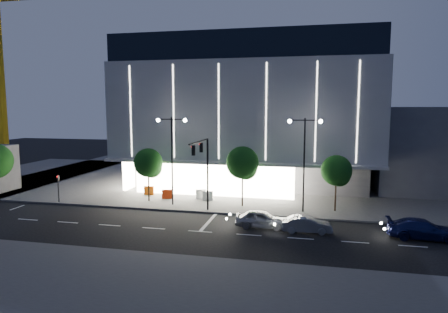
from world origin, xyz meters
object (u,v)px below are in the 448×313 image
object	(u,v)px
tree_right	(337,172)
car_lead	(261,219)
barrier_c	(167,194)
traffic_mast	(203,162)
street_lamp_east	(304,151)
street_lamp_west	(172,148)
barrier_d	(208,196)
car_third	(423,229)
tree_left	(149,164)
tower_crane	(2,44)
car_second	(307,225)
tree_mid	(243,165)
ped_signal_far	(58,186)
barrier_b	(201,194)
barrier_a	(149,191)

from	to	relation	value
tree_right	car_lead	distance (m)	9.55
barrier_c	traffic_mast	bearing A→B (deg)	-62.03
traffic_mast	street_lamp_east	size ratio (longest dim) A/B	0.79
street_lamp_west	barrier_d	world-z (taller)	street_lamp_west
traffic_mast	barrier_d	world-z (taller)	traffic_mast
street_lamp_west	car_third	xyz separation A→B (m)	(22.09, -5.53, -5.21)
traffic_mast	car_third	xyz separation A→B (m)	(18.09, -2.87, -4.28)
tree_left	barrier_d	bearing A→B (deg)	13.85
traffic_mast	tower_crane	bearing A→B (deg)	149.53
car_lead	tower_crane	bearing A→B (deg)	59.43
car_second	traffic_mast	bearing A→B (deg)	66.26
tree_mid	car_second	distance (m)	10.10
ped_signal_far	car_third	size ratio (longest dim) A/B	0.58
street_lamp_east	tower_crane	size ratio (longest dim) A/B	0.28
street_lamp_west	street_lamp_east	world-z (taller)	same
tree_left	barrier_c	size ratio (longest dim) A/B	5.20
street_lamp_west	tower_crane	world-z (taller)	tower_crane
tree_left	barrier_c	xyz separation A→B (m)	(1.50, 1.28, -3.38)
car_lead	car_third	world-z (taller)	car_third
tower_crane	barrier_b	distance (m)	48.49
tree_right	tower_crane	bearing A→B (deg)	158.75
car_lead	car_second	distance (m)	3.77
street_lamp_west	ped_signal_far	xyz separation A→B (m)	(-12.00, -1.50, -4.07)
traffic_mast	street_lamp_east	distance (m)	9.43
street_lamp_east	car_third	distance (m)	11.85
street_lamp_east	tree_left	bearing A→B (deg)	176.35
barrier_b	street_lamp_east	bearing A→B (deg)	-36.48
car_second	barrier_b	world-z (taller)	car_second
tower_crane	traffic_mast	bearing A→B (deg)	-30.47
tower_crane	car_lead	size ratio (longest dim) A/B	7.49
car_lead	barrier_d	world-z (taller)	car_lead
tower_crane	car_lead	distance (m)	58.37
tree_mid	barrier_d	size ratio (longest dim) A/B	5.59
street_lamp_east	tree_mid	world-z (taller)	street_lamp_east
car_third	street_lamp_west	bearing A→B (deg)	76.53
tree_right	barrier_b	xyz separation A→B (m)	(-13.93, 2.12, -3.23)
street_lamp_west	street_lamp_east	distance (m)	13.00
car_second	barrier_a	bearing A→B (deg)	56.65
tree_mid	barrier_b	world-z (taller)	tree_mid
ped_signal_far	barrier_b	world-z (taller)	ped_signal_far
barrier_b	street_lamp_west	bearing A→B (deg)	-144.08
tree_right	barrier_d	distance (m)	13.48
traffic_mast	ped_signal_far	world-z (taller)	traffic_mast
ped_signal_far	barrier_a	distance (m)	9.49
tree_right	barrier_d	world-z (taller)	tree_right
barrier_b	tree_left	bearing A→B (deg)	-177.65
tower_crane	tree_left	world-z (taller)	tower_crane
street_lamp_west	barrier_c	xyz separation A→B (m)	(-1.47, 2.30, -5.31)
street_lamp_east	car_second	world-z (taller)	street_lamp_east
street_lamp_west	ped_signal_far	size ratio (longest dim) A/B	3.00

